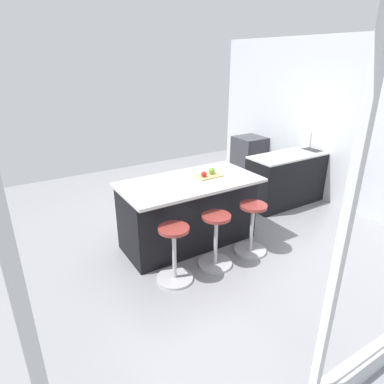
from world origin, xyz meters
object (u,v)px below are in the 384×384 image
kitchen_island (188,212)px  apple_red (204,174)px  stool_near_camera (174,256)px  apple_green (212,171)px  stool_by_window (252,230)px  oven_range (249,157)px  cutting_board (208,176)px  stool_middle (216,242)px

kitchen_island → apple_red: apple_red is taller
apple_red → kitchen_island: bearing=-15.7°
stool_near_camera → apple_green: apple_green is taller
apple_red → apple_green: (-0.16, -0.05, 0.01)m
kitchen_island → stool_by_window: size_ratio=2.66×
stool_by_window → oven_range: bearing=-130.0°
stool_by_window → apple_green: apple_green is taller
oven_range → cutting_board: 2.99m
stool_near_camera → stool_middle: bearing=180.0°
kitchen_island → cutting_board: size_ratio=5.22×
cutting_board → apple_red: size_ratio=4.56×
stool_near_camera → apple_red: 1.21m
stool_middle → cutting_board: cutting_board is taller
stool_by_window → stool_near_camera: bearing=0.0°
stool_middle → stool_by_window: bearing=180.0°
oven_range → stool_middle: oven_range is taller
stool_near_camera → cutting_board: bearing=-144.7°
stool_by_window → stool_middle: (0.59, 0.00, 0.00)m
stool_by_window → apple_green: (0.22, -0.65, 0.69)m
stool_by_window → apple_red: (0.38, -0.60, 0.68)m
cutting_board → kitchen_island: bearing=-5.2°
stool_by_window → apple_red: size_ratio=8.94×
oven_range → apple_green: bearing=38.3°
kitchen_island → apple_red: 0.57m
stool_middle → stool_near_camera: bearing=0.0°
oven_range → kitchen_island: size_ratio=0.47×
apple_green → stool_middle: bearing=60.2°
oven_range → stool_middle: (2.63, 2.43, -0.11)m
oven_range → apple_red: apple_red is taller
apple_red → oven_range: bearing=-142.9°
kitchen_island → apple_red: (-0.21, 0.06, 0.53)m
stool_near_camera → cutting_board: cutting_board is taller
oven_range → apple_green: apple_green is taller
stool_near_camera → apple_green: (-0.96, -0.65, 0.69)m
apple_red → cutting_board: bearing=-161.1°
stool_by_window → stool_middle: 0.59m
oven_range → apple_green: 2.94m
apple_red → apple_green: size_ratio=0.88×
stool_near_camera → apple_green: bearing=-146.0°
kitchen_island → cutting_board: bearing=174.8°
stool_by_window → apple_red: bearing=-57.8°
oven_range → cutting_board: (2.33, 1.80, 0.53)m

